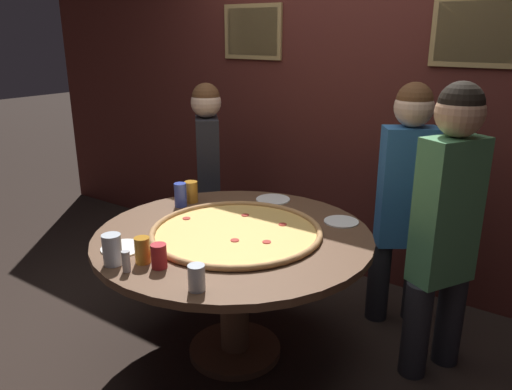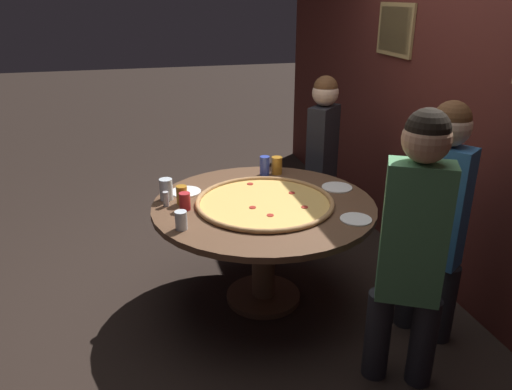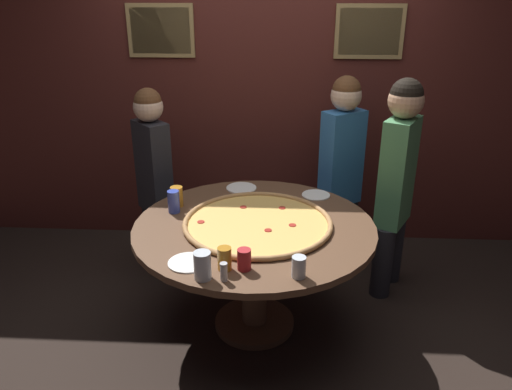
{
  "view_description": "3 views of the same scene",
  "coord_description": "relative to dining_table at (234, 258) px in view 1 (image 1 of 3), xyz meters",
  "views": [
    {
      "loc": [
        1.51,
        -1.92,
        1.75
      ],
      "look_at": [
        0.13,
        0.03,
        0.97
      ],
      "focal_mm": 35.0,
      "sensor_mm": 36.0,
      "label": 1
    },
    {
      "loc": [
        2.9,
        -0.82,
        2.03
      ],
      "look_at": [
        0.06,
        -0.07,
        0.83
      ],
      "focal_mm": 35.0,
      "sensor_mm": 36.0,
      "label": 2
    },
    {
      "loc": [
        0.16,
        -2.7,
        2.08
      ],
      "look_at": [
        0.01,
        0.0,
        0.93
      ],
      "focal_mm": 35.0,
      "sensor_mm": 36.0,
      "label": 3
    }
  ],
  "objects": [
    {
      "name": "diner_far_right",
      "position": [
        0.94,
        0.51,
        0.28
      ],
      "size": [
        0.31,
        0.4,
        1.54
      ],
      "rotation": [
        0.0,
        0.0,
        -2.07
      ],
      "color": "#232328",
      "rests_on": "ground_plane"
    },
    {
      "name": "ground_plane",
      "position": [
        0.0,
        0.0,
        -0.6
      ],
      "size": [
        24.0,
        24.0,
        0.0
      ],
      "primitive_type": "plane",
      "color": "black"
    },
    {
      "name": "white_plate_beside_cup",
      "position": [
        0.4,
        0.47,
        0.15
      ],
      "size": [
        0.19,
        0.19,
        0.01
      ],
      "primitive_type": "cylinder",
      "color": "white",
      "rests_on": "dining_table"
    },
    {
      "name": "giant_pizza",
      "position": [
        0.02,
        -0.0,
        0.16
      ],
      "size": [
        0.91,
        0.91,
        0.03
      ],
      "color": "#EAB75B",
      "rests_on": "dining_table"
    },
    {
      "name": "dining_table",
      "position": [
        0.0,
        0.0,
        0.0
      ],
      "size": [
        1.47,
        1.47,
        0.74
      ],
      "color": "brown",
      "rests_on": "ground_plane"
    },
    {
      "name": "white_plate_left_side",
      "position": [
        -0.32,
        -0.47,
        0.15
      ],
      "size": [
        0.21,
        0.21,
        0.01
      ],
      "primitive_type": "cylinder",
      "color": "white",
      "rests_on": "dining_table"
    },
    {
      "name": "drink_cup_by_shaker",
      "position": [
        -0.52,
        0.15,
        0.22
      ],
      "size": [
        0.07,
        0.07,
        0.14
      ],
      "primitive_type": "cylinder",
      "color": "#384CB7",
      "rests_on": "dining_table"
    },
    {
      "name": "diner_centre_back",
      "position": [
        0.61,
        0.89,
        0.25
      ],
      "size": [
        0.38,
        0.32,
        1.49
      ],
      "rotation": [
        0.0,
        0.0,
        -2.54
      ],
      "color": "#232328",
      "rests_on": "ground_plane"
    },
    {
      "name": "drink_cup_front_edge",
      "position": [
        0.25,
        -0.57,
        0.2
      ],
      "size": [
        0.07,
        0.07,
        0.11
      ],
      "primitive_type": "cylinder",
      "color": "silver",
      "rests_on": "dining_table"
    },
    {
      "name": "drink_cup_near_left",
      "position": [
        -0.12,
        -0.52,
        0.21
      ],
      "size": [
        0.07,
        0.07,
        0.12
      ],
      "primitive_type": "cylinder",
      "color": "#BC7A23",
      "rests_on": "dining_table"
    },
    {
      "name": "drink_cup_centre_back",
      "position": [
        -0.22,
        -0.61,
        0.22
      ],
      "size": [
        0.09,
        0.09,
        0.14
      ],
      "primitive_type": "cylinder",
      "color": "silver",
      "rests_on": "dining_table"
    },
    {
      "name": "white_plate_right_side",
      "position": [
        -0.13,
        0.57,
        0.15
      ],
      "size": [
        0.21,
        0.21,
        0.01
      ],
      "primitive_type": "cylinder",
      "color": "white",
      "rests_on": "dining_table"
    },
    {
      "name": "drink_cup_beside_pizza",
      "position": [
        -0.52,
        0.25,
        0.21
      ],
      "size": [
        0.08,
        0.08,
        0.13
      ],
      "primitive_type": "cylinder",
      "color": "#BC7A23",
      "rests_on": "dining_table"
    },
    {
      "name": "drink_cup_far_left",
      "position": [
        -0.02,
        -0.51,
        0.2
      ],
      "size": [
        0.07,
        0.07,
        0.11
      ],
      "primitive_type": "cylinder",
      "color": "#B22328",
      "rests_on": "dining_table"
    },
    {
      "name": "condiment_shaker",
      "position": [
        -0.11,
        -0.62,
        0.19
      ],
      "size": [
        0.04,
        0.04,
        0.1
      ],
      "color": "silver",
      "rests_on": "dining_table"
    },
    {
      "name": "diner_side_left",
      "position": [
        -0.79,
        0.73,
        0.21
      ],
      "size": [
        0.33,
        0.35,
        1.42
      ],
      "rotation": [
        0.0,
        0.0,
        2.31
      ],
      "color": "#232328",
      "rests_on": "ground_plane"
    },
    {
      "name": "back_wall",
      "position": [
        0.0,
        1.33,
        0.71
      ],
      "size": [
        6.4,
        0.08,
        2.6
      ],
      "color": "#4C1E19",
      "rests_on": "ground_plane"
    }
  ]
}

